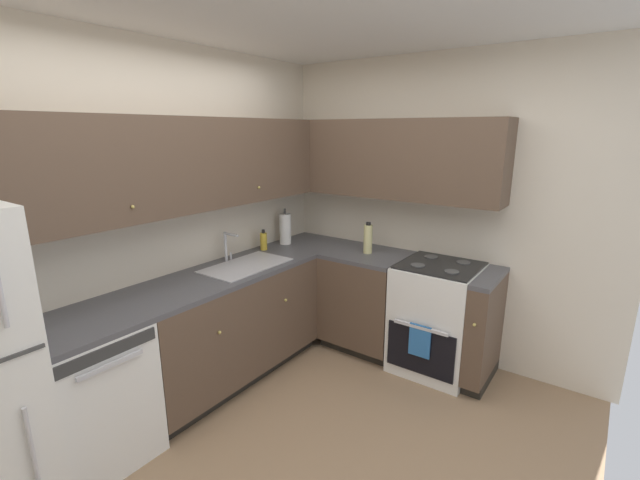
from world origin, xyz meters
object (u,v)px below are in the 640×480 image
object	(u,v)px
soap_bottle	(264,241)
paper_towel_roll	(285,229)
dishwasher	(89,395)
oil_bottle	(368,239)
oven_range	(437,317)

from	to	relation	value
soap_bottle	paper_towel_roll	size ratio (longest dim) A/B	0.53
dishwasher	oil_bottle	size ratio (longest dim) A/B	3.12
oven_range	soap_bottle	xyz separation A→B (m)	(-0.48, 1.48, 0.52)
soap_bottle	paper_towel_roll	distance (m)	0.29
dishwasher	soap_bottle	world-z (taller)	soap_bottle
oil_bottle	dishwasher	bearing A→B (deg)	163.74
dishwasher	soap_bottle	xyz separation A→B (m)	(1.73, 0.18, 0.55)
soap_bottle	oil_bottle	bearing A→B (deg)	-60.80
dishwasher	soap_bottle	bearing A→B (deg)	5.96
oven_range	soap_bottle	distance (m)	1.64
soap_bottle	paper_towel_roll	world-z (taller)	paper_towel_roll
oven_range	paper_towel_roll	xyz separation A→B (m)	(-0.20, 1.46, 0.59)
dishwasher	oven_range	world-z (taller)	oven_range
dishwasher	oil_bottle	xyz separation A→B (m)	(2.19, -0.64, 0.60)
dishwasher	oven_range	xyz separation A→B (m)	(2.21, -1.30, 0.02)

